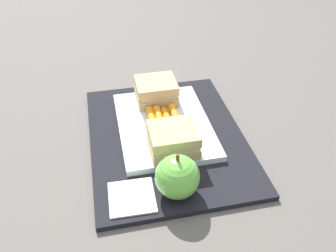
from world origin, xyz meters
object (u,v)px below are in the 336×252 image
at_px(food_tray, 164,125).
at_px(sandwich_half_left, 156,91).
at_px(apple, 177,177).
at_px(sandwich_half_right, 173,140).
at_px(paper_napkin, 132,197).
at_px(carrot_sticks_bundle, 164,120).

relative_size(food_tray, sandwich_half_left, 2.88).
bearing_deg(apple, sandwich_half_right, 171.56).
relative_size(sandwich_half_right, paper_napkin, 1.14).
xyz_separation_m(food_tray, sandwich_half_right, (0.08, 0.00, 0.03)).
height_order(food_tray, paper_napkin, food_tray).
bearing_deg(apple, food_tray, 175.56).
xyz_separation_m(food_tray, apple, (0.16, -0.01, 0.03)).
bearing_deg(paper_napkin, food_tray, 152.68).
distance_m(food_tray, sandwich_half_right, 0.08).
xyz_separation_m(food_tray, sandwich_half_left, (-0.08, 0.00, 0.03)).
xyz_separation_m(food_tray, paper_napkin, (0.16, -0.08, -0.00)).
relative_size(apple, paper_napkin, 1.13).
bearing_deg(sandwich_half_left, paper_napkin, -19.15).
relative_size(carrot_sticks_bundle, apple, 0.99).
bearing_deg(apple, paper_napkin, -92.85).
xyz_separation_m(food_tray, carrot_sticks_bundle, (0.00, 0.00, 0.01)).
height_order(sandwich_half_left, apple, apple).
xyz_separation_m(sandwich_half_left, sandwich_half_right, (0.16, 0.00, 0.00)).
height_order(carrot_sticks_bundle, paper_napkin, carrot_sticks_bundle).
relative_size(sandwich_half_left, paper_napkin, 1.14).
bearing_deg(sandwich_half_right, sandwich_half_left, 180.00).
distance_m(sandwich_half_left, apple, 0.24).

